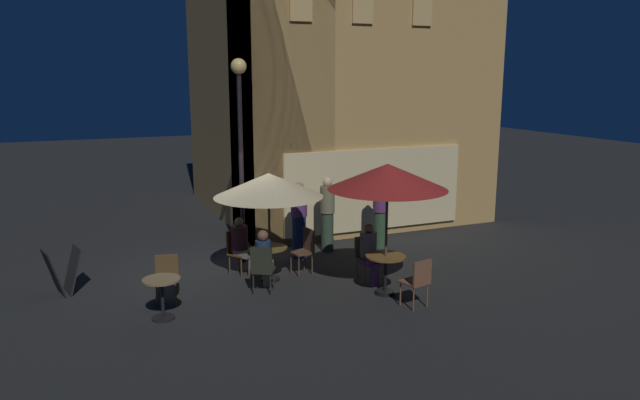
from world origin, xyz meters
TOP-DOWN VIEW (x-y plane):
  - ground_plane at (0.00, 0.00)m, footprint 60.00×60.00m
  - cafe_building at (3.65, 3.63)m, footprint 7.18×7.40m
  - street_lamp_near_corner at (0.78, 0.44)m, footprint 0.34×0.34m
  - menu_sandwich_board at (-2.97, -0.13)m, footprint 0.75×0.68m
  - cafe_table_0 at (0.93, -0.98)m, footprint 0.72×0.72m
  - cafe_table_1 at (2.73, -2.60)m, footprint 0.77×0.77m
  - cafe_table_2 at (-1.41, -2.14)m, footprint 0.65×0.65m
  - patio_umbrella_0 at (0.93, -0.98)m, footprint 2.20×2.20m
  - patio_umbrella_1 at (2.73, -2.60)m, footprint 2.26×2.26m
  - cafe_chair_0 at (1.77, -0.84)m, footprint 0.47×0.47m
  - cafe_chair_1 at (0.42, -0.28)m, footprint 0.55×0.55m
  - cafe_chair_2 at (0.55, -1.67)m, footprint 0.57×0.57m
  - cafe_chair_3 at (2.73, -1.79)m, footprint 0.41×0.41m
  - cafe_chair_4 at (2.91, -3.46)m, footprint 0.51×0.51m
  - cafe_chair_5 at (-1.19, -1.30)m, footprint 0.52×0.52m
  - patron_seated_0 at (0.51, -0.39)m, footprint 0.51×0.54m
  - patron_seated_1 at (0.63, -1.53)m, footprint 0.44×0.50m
  - patron_seated_2 at (2.73, -1.93)m, footprint 0.34×0.54m
  - patron_standing_3 at (2.06, 0.26)m, footprint 0.37×0.37m
  - patron_standing_4 at (4.20, 0.29)m, footprint 0.37×0.37m
  - patron_standing_5 at (2.88, 0.51)m, footprint 0.35×0.35m

SIDE VIEW (x-z plane):
  - ground_plane at x=0.00m, z-range 0.00..0.00m
  - menu_sandwich_board at x=-2.97m, z-range 0.01..0.89m
  - cafe_table_2 at x=-1.41m, z-range 0.14..0.86m
  - cafe_table_0 at x=0.93m, z-range 0.16..0.87m
  - cafe_chair_5 at x=-1.19m, z-range 0.10..0.96m
  - cafe_chair_4 at x=2.91m, z-range 0.09..1.01m
  - cafe_chair_2 at x=0.55m, z-range 0.08..1.04m
  - cafe_chair_1 at x=0.42m, z-range 0.09..1.04m
  - cafe_chair_3 at x=2.73m, z-range 0.11..1.03m
  - cafe_table_1 at x=2.73m, z-range 0.19..0.96m
  - cafe_chair_0 at x=1.77m, z-range 0.10..1.06m
  - patron_seated_0 at x=0.51m, z-range 0.08..1.32m
  - patron_seated_1 at x=0.63m, z-range 0.08..1.32m
  - patron_seated_2 at x=2.73m, z-range 0.08..1.32m
  - patron_standing_4 at x=4.20m, z-range 0.00..1.75m
  - patron_standing_3 at x=2.06m, z-range 0.00..1.78m
  - patron_standing_5 at x=2.88m, z-range 0.01..1.81m
  - patio_umbrella_0 at x=0.93m, z-range 0.87..3.11m
  - patio_umbrella_1 at x=2.73m, z-range 1.02..3.56m
  - street_lamp_near_corner at x=0.78m, z-range 0.91..5.41m
  - cafe_building at x=3.65m, z-range -0.01..7.95m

